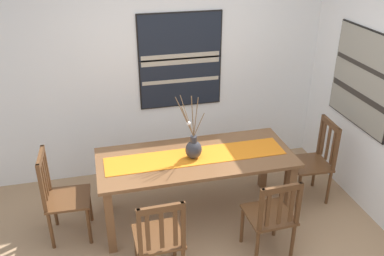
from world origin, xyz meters
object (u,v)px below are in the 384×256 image
dining_table (196,165)px  painting_on_back_wall (180,61)px  chair_0 (61,195)px  chair_3 (315,160)px  centerpiece_vase (193,148)px  painting_on_side_wall (363,79)px  chair_1 (271,216)px  chair_2 (159,238)px

dining_table → painting_on_back_wall: 1.34m
chair_0 → chair_3: size_ratio=1.01×
centerpiece_vase → chair_3: (1.43, 0.06, -0.38)m
chair_3 → painting_on_back_wall: 1.93m
chair_3 → painting_on_side_wall: size_ratio=0.91×
dining_table → chair_0: bearing=179.7°
dining_table → chair_1: 0.94m
centerpiece_vase → painting_on_side_wall: painting_on_side_wall is taller
chair_3 → painting_on_back_wall: (-1.31, 1.06, 0.93)m
chair_1 → painting_on_side_wall: painting_on_side_wall is taller
centerpiece_vase → chair_0: 1.38m
chair_2 → painting_on_side_wall: (2.37, 0.87, 0.93)m
chair_0 → painting_on_side_wall: painting_on_side_wall is taller
centerpiece_vase → chair_3: 1.48m
chair_2 → painting_on_back_wall: (0.62, 1.90, 0.95)m
chair_0 → chair_1: 2.04m
centerpiece_vase → painting_on_side_wall: size_ratio=0.66×
chair_0 → chair_2: bearing=-44.4°
chair_1 → painting_on_back_wall: size_ratio=0.77×
centerpiece_vase → chair_1: (0.56, -0.72, -0.40)m
chair_2 → painting_on_back_wall: 2.21m
dining_table → painting_on_side_wall: painting_on_side_wall is taller
dining_table → painting_on_side_wall: 2.00m
dining_table → centerpiece_vase: centerpiece_vase is taller
dining_table → chair_3: chair_3 is taller
dining_table → chair_2: bearing=-123.2°
dining_table → painting_on_back_wall: painting_on_back_wall is taller
centerpiece_vase → painting_on_side_wall: (1.88, 0.09, 0.54)m
dining_table → chair_2: 0.98m
chair_1 → chair_3: chair_3 is taller
chair_1 → painting_on_side_wall: size_ratio=0.84×
chair_0 → chair_2: chair_0 is taller
painting_on_side_wall → chair_1: bearing=-148.3°
chair_0 → painting_on_back_wall: 2.03m
chair_1 → painting_on_side_wall: bearing=31.7°
centerpiece_vase → chair_3: size_ratio=0.73×
chair_2 → painting_on_side_wall: size_ratio=0.87×
chair_2 → chair_3: chair_3 is taller
dining_table → chair_2: chair_2 is taller
chair_2 → chair_3: bearing=23.4°
dining_table → chair_0: size_ratio=2.09×
centerpiece_vase → dining_table: bearing=44.0°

